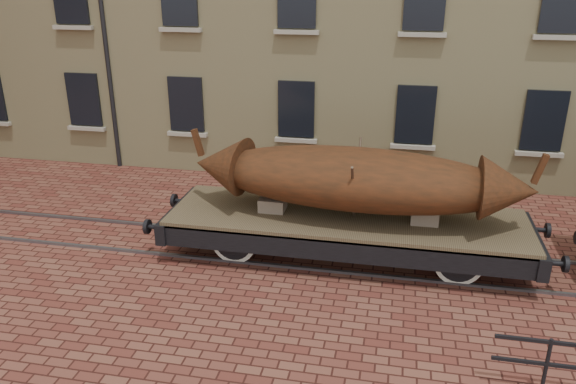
# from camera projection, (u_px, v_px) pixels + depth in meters

# --- Properties ---
(ground) EXTENTS (90.00, 90.00, 0.00)m
(ground) POSITION_uv_depth(u_px,v_px,m) (364.00, 259.00, 12.68)
(ground) COLOR #56251D
(rail_track) EXTENTS (30.00, 1.52, 0.06)m
(rail_track) POSITION_uv_depth(u_px,v_px,m) (364.00, 258.00, 12.67)
(rail_track) COLOR #59595E
(rail_track) RESTS_ON ground
(flatcar_wagon) EXTENTS (8.85, 2.40, 1.34)m
(flatcar_wagon) POSITION_uv_depth(u_px,v_px,m) (346.00, 224.00, 12.45)
(flatcar_wagon) COLOR brown
(flatcar_wagon) RESTS_ON ground
(iron_boat) EXTENTS (7.47, 2.39, 1.75)m
(iron_boat) POSITION_uv_depth(u_px,v_px,m) (356.00, 178.00, 12.02)
(iron_boat) COLOR #4C240F
(iron_boat) RESTS_ON flatcar_wagon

